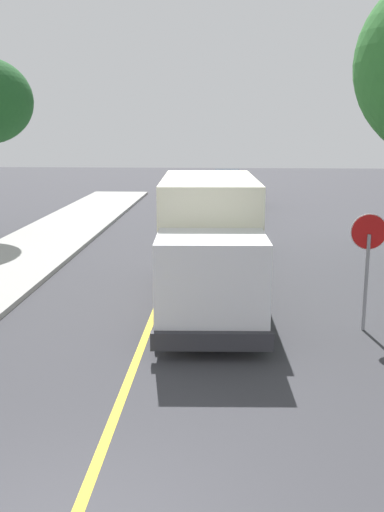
% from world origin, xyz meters
% --- Properties ---
extents(centre_line_yellow, '(0.16, 56.00, 0.01)m').
position_xyz_m(centre_line_yellow, '(0.00, 10.00, 0.00)').
color(centre_line_yellow, gold).
rests_on(centre_line_yellow, ground).
extents(box_truck, '(2.72, 7.28, 3.20)m').
position_xyz_m(box_truck, '(1.31, 9.09, 1.77)').
color(box_truck, '#F2EDCC').
rests_on(box_truck, ground).
extents(parked_car_near, '(1.97, 4.47, 1.67)m').
position_xyz_m(parked_car_near, '(1.63, 15.02, 0.79)').
color(parked_car_near, '#4C564C').
rests_on(parked_car_near, ground).
extents(parked_car_mid, '(1.89, 4.44, 1.67)m').
position_xyz_m(parked_car_mid, '(2.08, 22.38, 0.79)').
color(parked_car_mid, silver).
rests_on(parked_car_mid, ground).
extents(parked_car_far, '(1.80, 4.40, 1.67)m').
position_xyz_m(parked_car_far, '(2.55, 27.96, 0.79)').
color(parked_car_far, black).
rests_on(parked_car_far, ground).
extents(parked_car_furthest, '(1.95, 4.46, 1.67)m').
position_xyz_m(parked_car_furthest, '(1.79, 34.07, 0.79)').
color(parked_car_furthest, maroon).
rests_on(parked_car_furthest, ground).
extents(stop_sign, '(0.80, 0.10, 2.65)m').
position_xyz_m(stop_sign, '(4.86, 7.27, 1.86)').
color(stop_sign, gray).
rests_on(stop_sign, ground).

